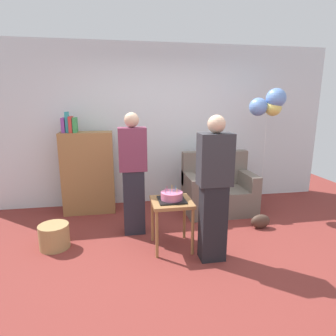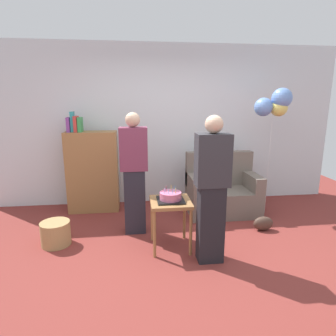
{
  "view_description": "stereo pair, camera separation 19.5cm",
  "coord_description": "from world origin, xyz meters",
  "px_view_note": "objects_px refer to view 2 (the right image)",
  "views": [
    {
      "loc": [
        -0.73,
        -2.86,
        1.76
      ],
      "look_at": [
        -0.13,
        0.54,
        0.95
      ],
      "focal_mm": 30.36,
      "sensor_mm": 36.0,
      "label": 1
    },
    {
      "loc": [
        -0.54,
        -2.89,
        1.76
      ],
      "look_at": [
        -0.13,
        0.54,
        0.95
      ],
      "focal_mm": 30.36,
      "sensor_mm": 36.0,
      "label": 2
    }
  ],
  "objects_px": {
    "person_blowing_candles": "(134,173)",
    "couch": "(222,192)",
    "bookshelf": "(92,170)",
    "balloon_bunch": "(275,104)",
    "birthday_cake": "(170,197)",
    "wicker_basket": "(56,233)",
    "side_table": "(170,208)",
    "person_holding_cake": "(212,190)",
    "handbag": "(263,223)"
  },
  "relations": [
    {
      "from": "birthday_cake",
      "to": "bookshelf",
      "type": "bearing_deg",
      "value": 128.1
    },
    {
      "from": "side_table",
      "to": "handbag",
      "type": "distance_m",
      "value": 1.45
    },
    {
      "from": "person_holding_cake",
      "to": "couch",
      "type": "bearing_deg",
      "value": -85.02
    },
    {
      "from": "birthday_cake",
      "to": "person_holding_cake",
      "type": "relative_size",
      "value": 0.2
    },
    {
      "from": "wicker_basket",
      "to": "bookshelf",
      "type": "bearing_deg",
      "value": 74.41
    },
    {
      "from": "wicker_basket",
      "to": "side_table",
      "type": "bearing_deg",
      "value": -9.5
    },
    {
      "from": "wicker_basket",
      "to": "handbag",
      "type": "height_order",
      "value": "wicker_basket"
    },
    {
      "from": "couch",
      "to": "side_table",
      "type": "distance_m",
      "value": 1.45
    },
    {
      "from": "couch",
      "to": "bookshelf",
      "type": "xyz_separation_m",
      "value": [
        -2.07,
        0.34,
        0.33
      ]
    },
    {
      "from": "couch",
      "to": "person_holding_cake",
      "type": "height_order",
      "value": "person_holding_cake"
    },
    {
      "from": "birthday_cake",
      "to": "person_blowing_candles",
      "type": "distance_m",
      "value": 0.67
    },
    {
      "from": "person_holding_cake",
      "to": "balloon_bunch",
      "type": "relative_size",
      "value": 0.83
    },
    {
      "from": "side_table",
      "to": "person_blowing_candles",
      "type": "distance_m",
      "value": 0.73
    },
    {
      "from": "side_table",
      "to": "balloon_bunch",
      "type": "distance_m",
      "value": 2.31
    },
    {
      "from": "handbag",
      "to": "balloon_bunch",
      "type": "relative_size",
      "value": 0.14
    },
    {
      "from": "wicker_basket",
      "to": "person_holding_cake",
      "type": "bearing_deg",
      "value": -17.47
    },
    {
      "from": "bookshelf",
      "to": "balloon_bunch",
      "type": "distance_m",
      "value": 3.03
    },
    {
      "from": "balloon_bunch",
      "to": "wicker_basket",
      "type": "bearing_deg",
      "value": -166.88
    },
    {
      "from": "person_blowing_candles",
      "to": "handbag",
      "type": "distance_m",
      "value": 1.93
    },
    {
      "from": "birthday_cake",
      "to": "wicker_basket",
      "type": "height_order",
      "value": "birthday_cake"
    },
    {
      "from": "bookshelf",
      "to": "person_holding_cake",
      "type": "relative_size",
      "value": 0.99
    },
    {
      "from": "person_blowing_candles",
      "to": "handbag",
      "type": "relative_size",
      "value": 5.82
    },
    {
      "from": "couch",
      "to": "bookshelf",
      "type": "relative_size",
      "value": 0.68
    },
    {
      "from": "couch",
      "to": "balloon_bunch",
      "type": "relative_size",
      "value": 0.56
    },
    {
      "from": "person_blowing_candles",
      "to": "wicker_basket",
      "type": "height_order",
      "value": "person_blowing_candles"
    },
    {
      "from": "bookshelf",
      "to": "birthday_cake",
      "type": "height_order",
      "value": "bookshelf"
    },
    {
      "from": "birthday_cake",
      "to": "handbag",
      "type": "bearing_deg",
      "value": 13.19
    },
    {
      "from": "couch",
      "to": "wicker_basket",
      "type": "bearing_deg",
      "value": -161.07
    },
    {
      "from": "person_holding_cake",
      "to": "birthday_cake",
      "type": "bearing_deg",
      "value": -12.63
    },
    {
      "from": "couch",
      "to": "handbag",
      "type": "height_order",
      "value": "couch"
    },
    {
      "from": "person_blowing_candles",
      "to": "wicker_basket",
      "type": "relative_size",
      "value": 4.53
    },
    {
      "from": "birthday_cake",
      "to": "person_blowing_candles",
      "type": "bearing_deg",
      "value": 130.55
    },
    {
      "from": "side_table",
      "to": "person_holding_cake",
      "type": "height_order",
      "value": "person_holding_cake"
    },
    {
      "from": "couch",
      "to": "bookshelf",
      "type": "height_order",
      "value": "bookshelf"
    },
    {
      "from": "wicker_basket",
      "to": "handbag",
      "type": "bearing_deg",
      "value": 1.62
    },
    {
      "from": "person_blowing_candles",
      "to": "handbag",
      "type": "bearing_deg",
      "value": -24.93
    },
    {
      "from": "wicker_basket",
      "to": "handbag",
      "type": "relative_size",
      "value": 1.29
    },
    {
      "from": "side_table",
      "to": "person_holding_cake",
      "type": "bearing_deg",
      "value": -39.77
    },
    {
      "from": "bookshelf",
      "to": "couch",
      "type": "bearing_deg",
      "value": -9.33
    },
    {
      "from": "birthday_cake",
      "to": "person_blowing_candles",
      "type": "height_order",
      "value": "person_blowing_candles"
    },
    {
      "from": "bookshelf",
      "to": "wicker_basket",
      "type": "xyz_separation_m",
      "value": [
        -0.32,
        -1.16,
        -0.52
      ]
    },
    {
      "from": "bookshelf",
      "to": "balloon_bunch",
      "type": "xyz_separation_m",
      "value": [
        2.81,
        -0.43,
        1.06
      ]
    },
    {
      "from": "person_blowing_candles",
      "to": "couch",
      "type": "bearing_deg",
      "value": 2.82
    },
    {
      "from": "person_blowing_candles",
      "to": "balloon_bunch",
      "type": "relative_size",
      "value": 0.83
    },
    {
      "from": "bookshelf",
      "to": "balloon_bunch",
      "type": "height_order",
      "value": "balloon_bunch"
    },
    {
      "from": "bookshelf",
      "to": "wicker_basket",
      "type": "distance_m",
      "value": 1.31
    },
    {
      "from": "person_blowing_candles",
      "to": "bookshelf",
      "type": "bearing_deg",
      "value": 107.52
    },
    {
      "from": "bookshelf",
      "to": "handbag",
      "type": "bearing_deg",
      "value": -23.87
    },
    {
      "from": "bookshelf",
      "to": "person_holding_cake",
      "type": "xyz_separation_m",
      "value": [
        1.5,
        -1.74,
        0.16
      ]
    },
    {
      "from": "wicker_basket",
      "to": "couch",
      "type": "bearing_deg",
      "value": 18.93
    }
  ]
}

